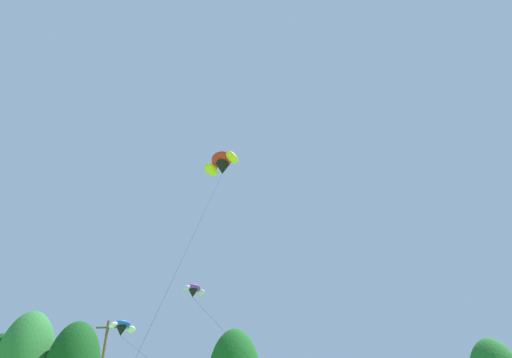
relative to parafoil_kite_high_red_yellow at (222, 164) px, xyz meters
The scene contains 3 objects.
parafoil_kite_high_red_yellow is the anchor object (origin of this frame).
parafoil_kite_mid_blue_white 16.63m from the parafoil_kite_high_red_yellow, 141.41° to the left, with size 15.46×16.96×10.43m.
parafoil_kite_far_purple 10.57m from the parafoil_kite_high_red_yellow, 164.35° to the left, with size 10.17×14.02×11.03m.
Camera 1 is at (2.56, 3.53, 2.32)m, focal length 32.06 mm.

